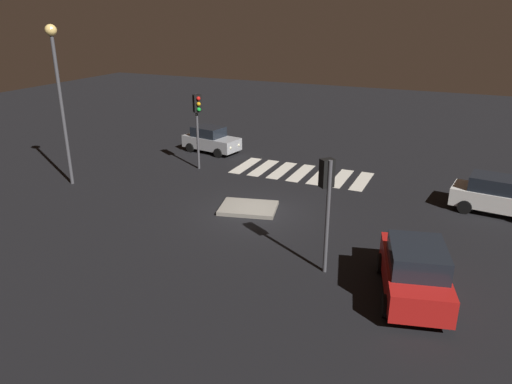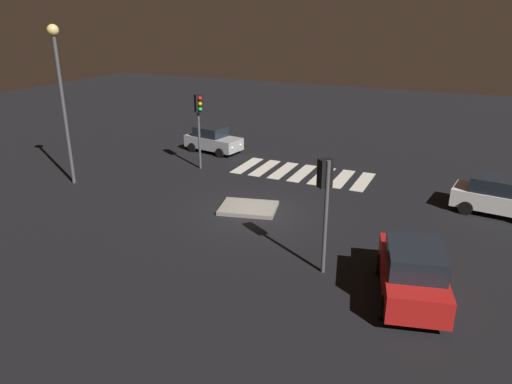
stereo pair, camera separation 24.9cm
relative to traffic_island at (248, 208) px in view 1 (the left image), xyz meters
The scene contains 9 objects.
ground_plane 0.48m from the traffic_island, 161.39° to the left, with size 80.00×80.00×0.00m, color black.
traffic_island is the anchor object (origin of this frame).
car_white 11.18m from the traffic_island, 157.47° to the right, with size 4.03×2.20×1.69m.
car_silver 10.12m from the traffic_island, 51.24° to the right, with size 3.91×2.23×1.63m.
car_red 8.99m from the traffic_island, 150.83° to the left, with size 2.79×4.58×1.88m.
traffic_light_east 7.45m from the traffic_island, 40.47° to the right, with size 0.53×0.54×4.29m.
traffic_light_west 6.80m from the traffic_island, 140.30° to the left, with size 0.53×0.54×4.08m.
street_lamp 11.40m from the traffic_island, ahead, with size 0.56×0.56×8.01m.
crosswalk_near 6.09m from the traffic_island, 94.24° to the right, with size 7.60×3.20×0.02m.
Camera 1 is at (-8.26, 18.51, 8.63)m, focal length 34.01 mm.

